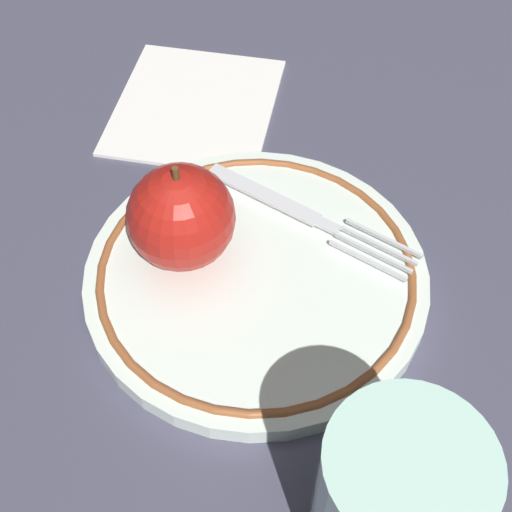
{
  "coord_description": "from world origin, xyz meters",
  "views": [
    {
      "loc": [
        -0.3,
        0.01,
        0.4
      ],
      "look_at": [
        -0.0,
        0.02,
        0.04
      ],
      "focal_mm": 50.0,
      "sensor_mm": 36.0,
      "label": 1
    }
  ],
  "objects": [
    {
      "name": "plate",
      "position": [
        -0.0,
        0.02,
        0.01
      ],
      "size": [
        0.24,
        0.24,
        0.02
      ],
      "color": "white",
      "rests_on": "ground_plane"
    },
    {
      "name": "ground_plane",
      "position": [
        0.0,
        0.0,
        0.0
      ],
      "size": [
        2.0,
        2.0,
        0.0
      ],
      "primitive_type": "plane",
      "color": "#454458"
    },
    {
      "name": "napkin_folded",
      "position": [
        0.19,
        0.08,
        0.0
      ],
      "size": [
        0.17,
        0.16,
        0.01
      ],
      "primitive_type": "cube",
      "rotation": [
        0.0,
        0.0,
        -0.15
      ],
      "color": "white",
      "rests_on": "ground_plane"
    },
    {
      "name": "drinking_glass",
      "position": [
        -0.18,
        -0.05,
        0.06
      ],
      "size": [
        0.08,
        0.08,
        0.12
      ],
      "primitive_type": "cylinder",
      "color": "silver",
      "rests_on": "ground_plane"
    },
    {
      "name": "apple_red_whole",
      "position": [
        0.01,
        0.07,
        0.05
      ],
      "size": [
        0.07,
        0.07,
        0.08
      ],
      "color": "red",
      "rests_on": "plate"
    },
    {
      "name": "fork",
      "position": [
        0.05,
        -0.01,
        0.02
      ],
      "size": [
        0.11,
        0.16,
        0.0
      ],
      "rotation": [
        0.0,
        0.0,
        4.16
      ],
      "color": "silver",
      "rests_on": "plate"
    }
  ]
}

